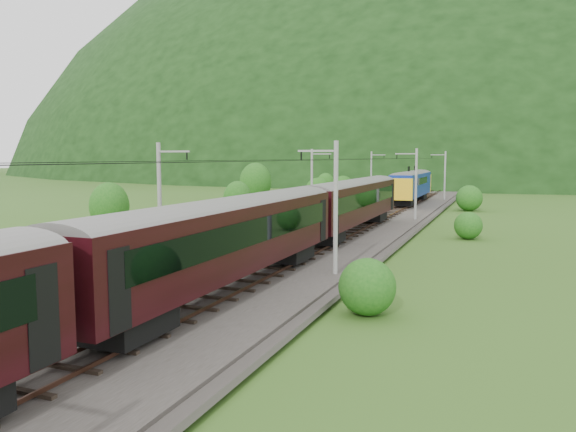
% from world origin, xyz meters
% --- Properties ---
extents(ground, '(600.00, 600.00, 0.00)m').
position_xyz_m(ground, '(0.00, 0.00, 0.00)').
color(ground, '#36581B').
rests_on(ground, ground).
extents(railbed, '(14.00, 220.00, 0.30)m').
position_xyz_m(railbed, '(0.00, 10.00, 0.15)').
color(railbed, '#38332D').
rests_on(railbed, ground).
extents(track_left, '(2.40, 220.00, 0.27)m').
position_xyz_m(track_left, '(-2.40, 10.00, 0.37)').
color(track_left, '#523023').
rests_on(track_left, railbed).
extents(track_right, '(2.40, 220.00, 0.27)m').
position_xyz_m(track_right, '(2.40, 10.00, 0.37)').
color(track_right, '#523023').
rests_on(track_right, railbed).
extents(catenary_left, '(2.54, 192.28, 8.00)m').
position_xyz_m(catenary_left, '(-6.12, 32.00, 4.50)').
color(catenary_left, gray).
rests_on(catenary_left, railbed).
extents(catenary_right, '(2.54, 192.28, 8.00)m').
position_xyz_m(catenary_right, '(6.12, 32.00, 4.50)').
color(catenary_right, gray).
rests_on(catenary_right, railbed).
extents(overhead_wires, '(4.83, 198.00, 0.03)m').
position_xyz_m(overhead_wires, '(0.00, 10.00, 7.10)').
color(overhead_wires, black).
rests_on(overhead_wires, ground).
extents(mountain_main, '(504.00, 360.00, 244.00)m').
position_xyz_m(mountain_main, '(0.00, 260.00, 0.00)').
color(mountain_main, black).
rests_on(mountain_main, ground).
extents(mountain_ridge, '(336.00, 280.00, 132.00)m').
position_xyz_m(mountain_ridge, '(-120.00, 300.00, 0.00)').
color(mountain_ridge, black).
rests_on(mountain_ridge, ground).
extents(train, '(3.29, 132.46, 5.74)m').
position_xyz_m(train, '(2.40, -6.40, 3.85)').
color(train, black).
rests_on(train, ground).
extents(hazard_post_near, '(0.16, 0.16, 1.48)m').
position_xyz_m(hazard_post_near, '(-0.18, 37.85, 1.04)').
color(hazard_post_near, red).
rests_on(hazard_post_near, railbed).
extents(hazard_post_far, '(0.15, 0.15, 1.40)m').
position_xyz_m(hazard_post_far, '(0.40, 61.60, 1.00)').
color(hazard_post_far, red).
rests_on(hazard_post_far, railbed).
extents(signal, '(0.25, 0.25, 2.28)m').
position_xyz_m(signal, '(-4.91, 51.03, 1.64)').
color(signal, black).
rests_on(signal, railbed).
extents(vegetation_left, '(11.41, 142.17, 6.54)m').
position_xyz_m(vegetation_left, '(-14.57, 19.57, 2.37)').
color(vegetation_left, '#1D5316').
rests_on(vegetation_left, ground).
extents(vegetation_right, '(5.41, 92.20, 3.17)m').
position_xyz_m(vegetation_right, '(11.27, 15.79, 1.36)').
color(vegetation_right, '#1D5316').
rests_on(vegetation_right, ground).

